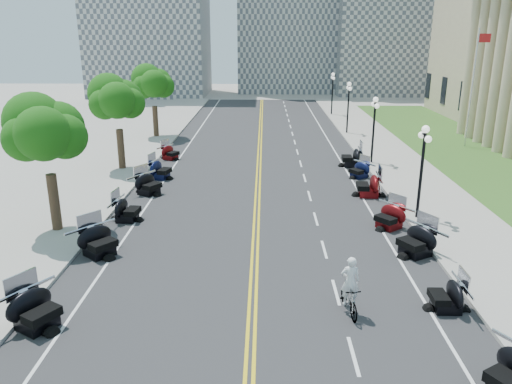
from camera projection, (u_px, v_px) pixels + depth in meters
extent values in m
plane|color=gray|center=(255.00, 249.00, 23.11)|extent=(160.00, 160.00, 0.00)
cube|color=#333335|center=(258.00, 186.00, 32.64)|extent=(16.00, 90.00, 0.01)
cube|color=yellow|center=(256.00, 186.00, 32.64)|extent=(0.12, 90.00, 0.00)
cube|color=yellow|center=(260.00, 186.00, 32.63)|extent=(0.12, 90.00, 0.00)
cube|color=white|center=(356.00, 187.00, 32.53)|extent=(0.12, 90.00, 0.00)
cube|color=white|center=(161.00, 186.00, 32.74)|extent=(0.12, 90.00, 0.00)
cube|color=white|center=(353.00, 356.00, 15.43)|extent=(0.12, 2.00, 0.00)
cube|color=white|center=(336.00, 292.00, 19.24)|extent=(0.12, 2.00, 0.00)
cube|color=white|center=(324.00, 249.00, 23.05)|extent=(0.12, 2.00, 0.00)
cube|color=white|center=(316.00, 219.00, 26.87)|extent=(0.12, 2.00, 0.00)
cube|color=white|center=(309.00, 196.00, 30.68)|extent=(0.12, 2.00, 0.00)
cube|color=white|center=(305.00, 178.00, 34.49)|extent=(0.12, 2.00, 0.00)
cube|color=white|center=(301.00, 164.00, 38.30)|extent=(0.12, 2.00, 0.00)
cube|color=white|center=(297.00, 152.00, 42.11)|extent=(0.12, 2.00, 0.00)
cube|color=white|center=(295.00, 142.00, 45.92)|extent=(0.12, 2.00, 0.00)
cube|color=white|center=(292.00, 134.00, 49.74)|extent=(0.12, 2.00, 0.00)
cube|color=white|center=(290.00, 127.00, 53.55)|extent=(0.12, 2.00, 0.00)
cube|color=white|center=(289.00, 120.00, 57.36)|extent=(0.12, 2.00, 0.00)
cube|color=white|center=(287.00, 115.00, 61.17)|extent=(0.12, 2.00, 0.00)
cube|color=white|center=(286.00, 110.00, 64.98)|extent=(0.12, 2.00, 0.00)
cube|color=white|center=(285.00, 106.00, 68.79)|extent=(0.12, 2.00, 0.00)
cube|color=white|center=(284.00, 102.00, 72.61)|extent=(0.12, 2.00, 0.00)
cube|color=#9E9991|center=(419.00, 186.00, 32.45)|extent=(5.00, 90.00, 0.15)
cube|color=#9E9991|center=(99.00, 184.00, 32.79)|extent=(5.00, 90.00, 0.15)
cube|color=#356023|center=(477.00, 158.00, 39.96)|extent=(9.00, 60.00, 0.10)
cube|color=gray|center=(148.00, 11.00, 78.55)|extent=(18.00, 14.00, 26.00)
cube|color=gray|center=(287.00, 0.00, 83.30)|extent=(16.00, 12.00, 30.00)
cube|color=gray|center=(397.00, 24.00, 81.36)|extent=(20.00, 14.00, 22.00)
imported|color=#A51414|center=(349.00, 299.00, 17.64)|extent=(0.79, 1.94, 1.14)
imported|color=white|center=(351.00, 261.00, 17.19)|extent=(0.67, 0.44, 1.84)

